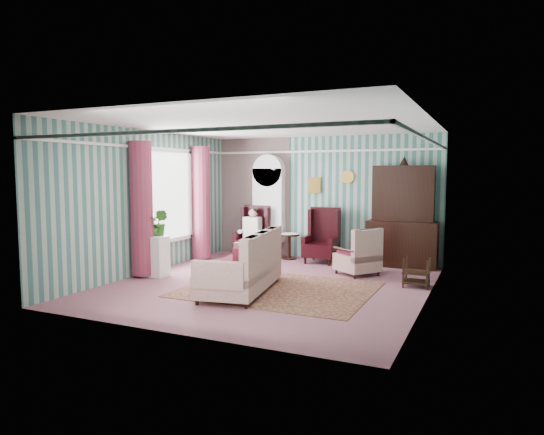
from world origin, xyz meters
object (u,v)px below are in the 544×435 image
at_px(nest_table, 416,272).
at_px(floral_armchair, 357,253).
at_px(coffee_table, 251,269).
at_px(round_side_table, 289,246).
at_px(sofa, 240,266).
at_px(bookcase, 269,210).
at_px(wingback_right, 321,235).
at_px(plant_stand, 154,256).
at_px(wingback_left, 252,232).
at_px(dresser_hutch, 402,213).
at_px(seated_woman, 252,233).

distance_m(nest_table, floral_armchair, 1.38).
height_order(floral_armchair, coffee_table, floral_armchair).
bearing_deg(round_side_table, sofa, -81.78).
bearing_deg(floral_armchair, round_side_table, 96.93).
distance_m(bookcase, wingback_right, 1.63).
relative_size(nest_table, coffee_table, 0.55).
relative_size(wingback_right, plant_stand, 1.56).
bearing_deg(bookcase, plant_stand, -108.49).
distance_m(plant_stand, sofa, 2.23).
distance_m(wingback_right, sofa, 3.22).
relative_size(wingback_left, sofa, 0.59).
distance_m(bookcase, round_side_table, 1.07).
bearing_deg(round_side_table, plant_stand, -120.38).
xyz_separation_m(sofa, floral_armchair, (1.45, 2.25, -0.01)).
bearing_deg(nest_table, dresser_hutch, 107.39).
distance_m(wingback_left, sofa, 3.49).
height_order(round_side_table, floral_armchair, floral_armchair).
height_order(round_side_table, coffee_table, round_side_table).
xyz_separation_m(wingback_left, floral_armchair, (2.84, -0.95, -0.18)).
bearing_deg(plant_stand, wingback_left, 73.78).
height_order(bookcase, seated_woman, bookcase).
bearing_deg(seated_woman, plant_stand, -106.22).
height_order(dresser_hutch, sofa, dresser_hutch).
relative_size(dresser_hutch, plant_stand, 2.95).
xyz_separation_m(dresser_hutch, wingback_right, (-1.75, -0.27, -0.55)).
xyz_separation_m(dresser_hutch, seated_woman, (-3.50, -0.27, -0.59)).
distance_m(sofa, floral_armchair, 2.68).
bearing_deg(wingback_right, bookcase, 165.43).
distance_m(dresser_hutch, plant_stand, 5.31).
distance_m(dresser_hutch, coffee_table, 3.60).
bearing_deg(dresser_hutch, round_side_table, -177.36).
height_order(dresser_hutch, coffee_table, dresser_hutch).
bearing_deg(coffee_table, plant_stand, -163.67).
bearing_deg(dresser_hutch, bookcase, 177.89).
height_order(seated_woman, coffee_table, seated_woman).
relative_size(bookcase, coffee_table, 2.27).
relative_size(dresser_hutch, wingback_left, 1.89).
height_order(wingback_right, seated_woman, wingback_right).
xyz_separation_m(seated_woman, plant_stand, (-0.80, -2.75, -0.19)).
height_order(plant_stand, floral_armchair, floral_armchair).
bearing_deg(bookcase, floral_armchair, -27.37).
xyz_separation_m(wingback_left, wingback_right, (1.75, 0.00, 0.00)).
distance_m(wingback_right, floral_armchair, 1.46).
xyz_separation_m(dresser_hutch, sofa, (-2.12, -3.47, -0.72)).
relative_size(bookcase, wingback_left, 1.79).
bearing_deg(wingback_left, round_side_table, 9.46).
height_order(seated_woman, round_side_table, seated_woman).
height_order(bookcase, wingback_right, bookcase).
xyz_separation_m(dresser_hutch, plant_stand, (-4.30, -3.02, -0.78)).
distance_m(round_side_table, floral_armchair, 2.23).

